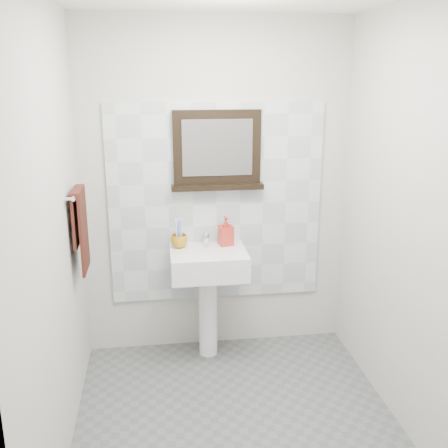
# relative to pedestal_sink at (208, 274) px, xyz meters

# --- Properties ---
(floor) EXTENTS (2.00, 2.20, 0.01)m
(floor) POSITION_rel_pedestal_sink_xyz_m (0.09, -0.87, -0.68)
(floor) COLOR #5B5E60
(floor) RESTS_ON ground
(back_wall) EXTENTS (2.00, 0.01, 2.50)m
(back_wall) POSITION_rel_pedestal_sink_xyz_m (0.09, 0.23, 0.57)
(back_wall) COLOR beige
(back_wall) RESTS_ON ground
(front_wall) EXTENTS (2.00, 0.01, 2.50)m
(front_wall) POSITION_rel_pedestal_sink_xyz_m (0.09, -1.97, 0.57)
(front_wall) COLOR beige
(front_wall) RESTS_ON ground
(left_wall) EXTENTS (0.01, 2.20, 2.50)m
(left_wall) POSITION_rel_pedestal_sink_xyz_m (-0.91, -0.87, 0.57)
(left_wall) COLOR beige
(left_wall) RESTS_ON ground
(right_wall) EXTENTS (0.01, 2.20, 2.50)m
(right_wall) POSITION_rel_pedestal_sink_xyz_m (1.09, -0.87, 0.57)
(right_wall) COLOR beige
(right_wall) RESTS_ON ground
(splashback) EXTENTS (1.60, 0.02, 1.50)m
(splashback) POSITION_rel_pedestal_sink_xyz_m (0.09, 0.21, 0.47)
(splashback) COLOR silver
(splashback) RESTS_ON back_wall
(pedestal_sink) EXTENTS (0.55, 0.44, 0.96)m
(pedestal_sink) POSITION_rel_pedestal_sink_xyz_m (0.00, 0.00, 0.00)
(pedestal_sink) COLOR white
(pedestal_sink) RESTS_ON ground
(toothbrush_cup) EXTENTS (0.13, 0.13, 0.10)m
(toothbrush_cup) POSITION_rel_pedestal_sink_xyz_m (-0.20, 0.10, 0.23)
(toothbrush_cup) COLOR #B07D14
(toothbrush_cup) RESTS_ON pedestal_sink
(toothbrushes) EXTENTS (0.05, 0.04, 0.21)m
(toothbrushes) POSITION_rel_pedestal_sink_xyz_m (-0.20, 0.10, 0.31)
(toothbrushes) COLOR white
(toothbrushes) RESTS_ON toothbrush_cup
(soap_dispenser) EXTENTS (0.12, 0.12, 0.22)m
(soap_dispenser) POSITION_rel_pedestal_sink_xyz_m (0.15, 0.11, 0.29)
(soap_dispenser) COLOR red
(soap_dispenser) RESTS_ON pedestal_sink
(framed_mirror) EXTENTS (0.68, 0.11, 0.57)m
(framed_mirror) POSITION_rel_pedestal_sink_xyz_m (0.09, 0.19, 0.87)
(framed_mirror) COLOR black
(framed_mirror) RESTS_ON back_wall
(towel_bar) EXTENTS (0.07, 0.40, 0.03)m
(towel_bar) POSITION_rel_pedestal_sink_xyz_m (-0.86, -0.23, 0.70)
(towel_bar) COLOR silver
(towel_bar) RESTS_ON left_wall
(hand_towel) EXTENTS (0.06, 0.30, 0.55)m
(hand_towel) POSITION_rel_pedestal_sink_xyz_m (-0.85, -0.23, 0.48)
(hand_towel) COLOR #34140E
(hand_towel) RESTS_ON towel_bar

